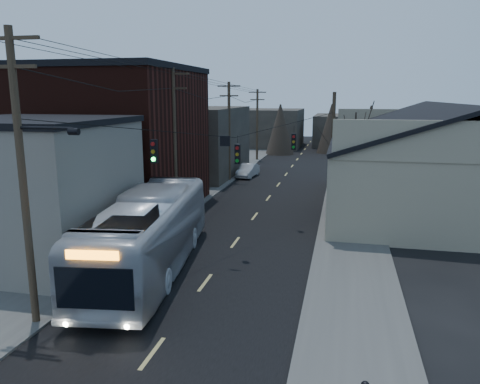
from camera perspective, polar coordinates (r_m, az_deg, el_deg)
name	(u,v)px	position (r m, az deg, el deg)	size (l,w,h in m)	color
road_surface	(275,189)	(42.15, 4.33, 0.40)	(9.00, 110.00, 0.02)	black
sidewalk_left	(206,185)	(43.51, -4.17, 0.83)	(4.00, 110.00, 0.12)	#474744
sidewalk_right	(349,191)	(41.74, 13.20, 0.08)	(4.00, 110.00, 0.12)	#474744
building_clapboard	(36,193)	(25.27, -23.66, -0.16)	(8.00, 8.00, 7.00)	#6C645A
building_brick	(118,141)	(34.87, -14.60, 5.98)	(10.00, 12.00, 10.00)	black
building_left_far	(194,141)	(49.58, -5.58, 6.17)	(9.00, 14.00, 7.00)	#2E2A25
warehouse	(443,173)	(37.06, 23.55, 2.10)	(16.16, 20.60, 7.73)	gray
building_far_left	(270,128)	(77.01, 3.67, 7.80)	(10.00, 12.00, 6.00)	#2E2A25
building_far_right	(351,130)	(81.14, 13.41, 7.36)	(12.00, 14.00, 5.00)	#2E2A25
bare_tree	(353,168)	(31.28, 13.64, 2.81)	(0.40, 0.40, 7.20)	black
utility_lines	(225,139)	(36.33, -1.78, 6.49)	(11.24, 45.28, 10.50)	#382B1E
bus	(149,233)	(22.60, -11.03, -4.97)	(3.13, 13.38, 3.73)	#AEB3BB
parked_car	(248,171)	(47.96, 0.97, 2.63)	(1.43, 4.11, 1.36)	#B3B7BB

